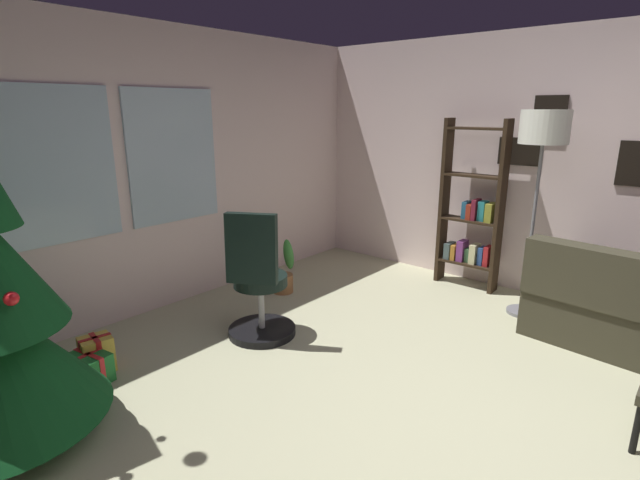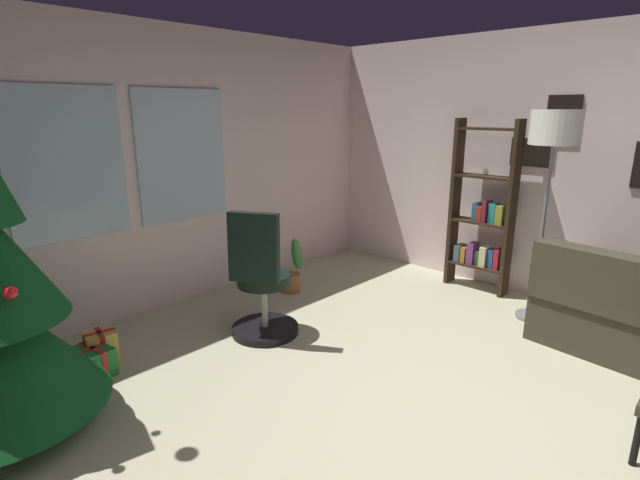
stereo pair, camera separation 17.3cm
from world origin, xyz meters
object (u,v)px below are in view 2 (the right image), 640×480
at_px(gift_box_gold, 101,348).
at_px(office_chair, 261,288).
at_px(gift_box_green, 94,361).
at_px(potted_plant, 289,267).
at_px(floor_lamp, 554,141).
at_px(bookshelf, 482,217).

distance_m(gift_box_gold, office_chair, 1.26).
height_order(gift_box_green, potted_plant, potted_plant).
xyz_separation_m(floor_lamp, potted_plant, (-1.03, 2.11, -1.34)).
height_order(gift_box_gold, bookshelf, bookshelf).
xyz_separation_m(office_chair, bookshelf, (2.26, -0.78, 0.35)).
relative_size(bookshelf, floor_lamp, 0.95).
height_order(office_chair, potted_plant, office_chair).
height_order(gift_box_green, gift_box_gold, gift_box_gold).
height_order(office_chair, floor_lamp, floor_lamp).
height_order(floor_lamp, potted_plant, floor_lamp).
xyz_separation_m(gift_box_gold, office_chair, (1.11, -0.50, 0.29)).
bearing_deg(gift_box_gold, bookshelf, -20.77).
bearing_deg(office_chair, gift_box_gold, 155.77).
distance_m(gift_box_gold, bookshelf, 3.67).
relative_size(gift_box_gold, potted_plant, 0.47).
bearing_deg(office_chair, potted_plant, 35.20).
bearing_deg(gift_box_green, potted_plant, 5.85).
bearing_deg(gift_box_green, gift_box_gold, 45.20).
bearing_deg(gift_box_gold, gift_box_green, -134.80).
height_order(gift_box_green, office_chair, office_chair).
xyz_separation_m(gift_box_gold, floor_lamp, (3.03, -1.99, 1.45)).
bearing_deg(gift_box_gold, floor_lamp, -33.33).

